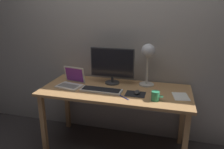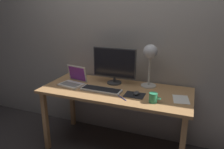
{
  "view_description": "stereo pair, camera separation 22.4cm",
  "coord_description": "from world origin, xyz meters",
  "px_view_note": "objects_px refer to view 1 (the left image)",
  "views": [
    {
      "loc": [
        0.53,
        -2.11,
        1.6
      ],
      "look_at": [
        -0.02,
        -0.05,
        0.92
      ],
      "focal_mm": 34.58,
      "sensor_mm": 36.0,
      "label": 1
    },
    {
      "loc": [
        0.74,
        -2.04,
        1.6
      ],
      "look_at": [
        -0.02,
        -0.05,
        0.92
      ],
      "focal_mm": 34.58,
      "sensor_mm": 36.0,
      "label": 2
    }
  ],
  "objects_px": {
    "monitor": "(112,64)",
    "mouse": "(137,92)",
    "coffee_mug": "(156,96)",
    "laptop": "(72,81)",
    "pen": "(124,97)",
    "keyboard_main": "(101,90)",
    "desk_lamp": "(148,55)"
  },
  "relations": [
    {
      "from": "pen",
      "to": "desk_lamp",
      "type": "bearing_deg",
      "value": 68.02
    },
    {
      "from": "keyboard_main",
      "to": "pen",
      "type": "xyz_separation_m",
      "value": [
        0.27,
        -0.11,
        -0.01
      ]
    },
    {
      "from": "monitor",
      "to": "laptop",
      "type": "distance_m",
      "value": 0.49
    },
    {
      "from": "laptop",
      "to": "pen",
      "type": "distance_m",
      "value": 0.67
    },
    {
      "from": "desk_lamp",
      "to": "mouse",
      "type": "bearing_deg",
      "value": -102.26
    },
    {
      "from": "coffee_mug",
      "to": "desk_lamp",
      "type": "bearing_deg",
      "value": 107.53
    },
    {
      "from": "laptop",
      "to": "coffee_mug",
      "type": "relative_size",
      "value": 2.64
    },
    {
      "from": "monitor",
      "to": "laptop",
      "type": "bearing_deg",
      "value": -155.52
    },
    {
      "from": "pen",
      "to": "coffee_mug",
      "type": "bearing_deg",
      "value": 2.83
    },
    {
      "from": "monitor",
      "to": "desk_lamp",
      "type": "height_order",
      "value": "desk_lamp"
    },
    {
      "from": "desk_lamp",
      "to": "mouse",
      "type": "relative_size",
      "value": 4.92
    },
    {
      "from": "mouse",
      "to": "coffee_mug",
      "type": "relative_size",
      "value": 0.86
    },
    {
      "from": "laptop",
      "to": "coffee_mug",
      "type": "bearing_deg",
      "value": -10.15
    },
    {
      "from": "keyboard_main",
      "to": "mouse",
      "type": "xyz_separation_m",
      "value": [
        0.38,
        0.02,
        0.01
      ]
    },
    {
      "from": "pen",
      "to": "monitor",
      "type": "bearing_deg",
      "value": 120.49
    },
    {
      "from": "laptop",
      "to": "keyboard_main",
      "type": "bearing_deg",
      "value": -11.38
    },
    {
      "from": "keyboard_main",
      "to": "laptop",
      "type": "distance_m",
      "value": 0.38
    },
    {
      "from": "monitor",
      "to": "mouse",
      "type": "bearing_deg",
      "value": -36.52
    },
    {
      "from": "monitor",
      "to": "mouse",
      "type": "height_order",
      "value": "monitor"
    },
    {
      "from": "mouse",
      "to": "laptop",
      "type": "bearing_deg",
      "value": 176.07
    },
    {
      "from": "monitor",
      "to": "pen",
      "type": "distance_m",
      "value": 0.49
    },
    {
      "from": "desk_lamp",
      "to": "pen",
      "type": "distance_m",
      "value": 0.57
    },
    {
      "from": "laptop",
      "to": "desk_lamp",
      "type": "xyz_separation_m",
      "value": [
        0.81,
        0.24,
        0.29
      ]
    },
    {
      "from": "mouse",
      "to": "pen",
      "type": "relative_size",
      "value": 0.69
    },
    {
      "from": "monitor",
      "to": "coffee_mug",
      "type": "relative_size",
      "value": 4.49
    },
    {
      "from": "keyboard_main",
      "to": "pen",
      "type": "height_order",
      "value": "keyboard_main"
    },
    {
      "from": "keyboard_main",
      "to": "laptop",
      "type": "height_order",
      "value": "laptop"
    },
    {
      "from": "monitor",
      "to": "pen",
      "type": "xyz_separation_m",
      "value": [
        0.22,
        -0.38,
        -0.23
      ]
    },
    {
      "from": "keyboard_main",
      "to": "mouse",
      "type": "distance_m",
      "value": 0.38
    },
    {
      "from": "monitor",
      "to": "desk_lamp",
      "type": "bearing_deg",
      "value": 6.93
    },
    {
      "from": "mouse",
      "to": "coffee_mug",
      "type": "distance_m",
      "value": 0.23
    },
    {
      "from": "laptop",
      "to": "desk_lamp",
      "type": "height_order",
      "value": "desk_lamp"
    }
  ]
}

